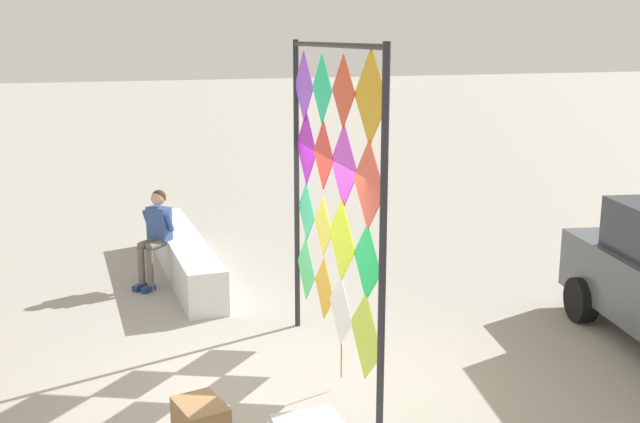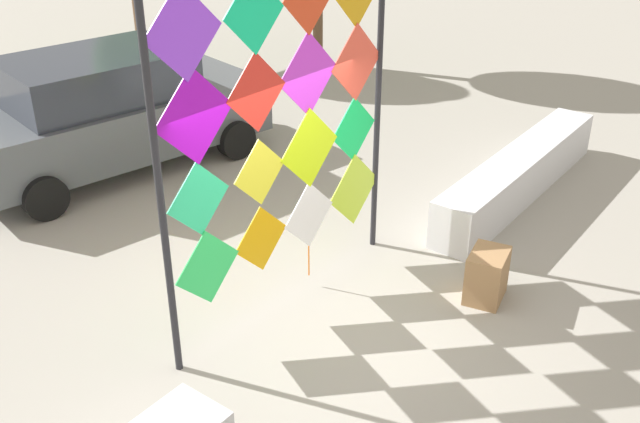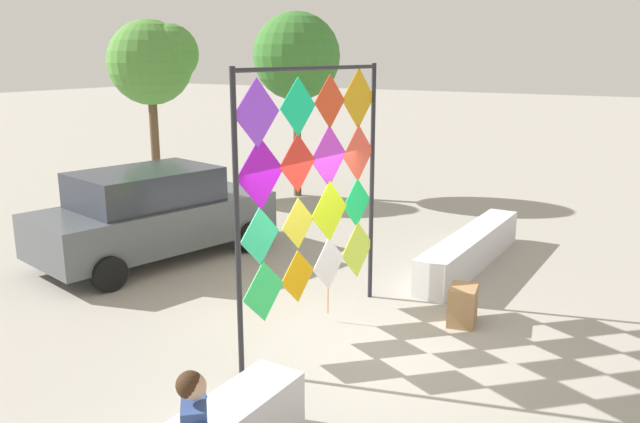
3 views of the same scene
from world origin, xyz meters
The scene contains 5 objects.
ground centered at (0.00, 0.00, 0.00)m, with size 120.00×120.00×0.00m, color #9E998E.
plaza_ledge_right centered at (4.15, -0.23, 0.33)m, with size 4.22×0.57×0.65m, color silver.
kite_display_rack centered at (0.19, 0.75, 2.17)m, with size 3.23×0.25×3.77m.
parked_car centered at (1.38, 5.19, 0.90)m, with size 4.89×2.93×1.78m.
cardboard_box_large centered at (1.50, -1.01, 0.29)m, with size 0.53×0.39×0.58m, color #9E754C.
Camera 2 is at (-5.13, -3.68, 4.72)m, focal length 41.48 mm.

